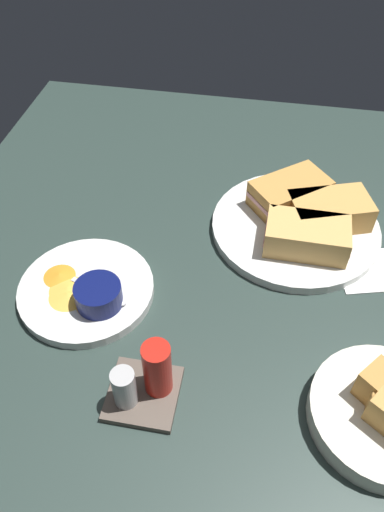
{
  "coord_description": "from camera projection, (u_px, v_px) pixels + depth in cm",
  "views": [
    {
      "loc": [
        -0.43,
        52.09,
        59.58
      ],
      "look_at": [
        9.17,
        -0.47,
        3.0
      ],
      "focal_mm": 35.18,
      "sensor_mm": 36.0,
      "label": 1
    }
  ],
  "objects": [
    {
      "name": "plate_chips_companion",
      "position": [
        84.0,
        289.0,
        0.76
      ],
      "size": [
        20.44,
        20.44,
        1.6
      ],
      "primitive_type": "cylinder",
      "color": "silver",
      "rests_on": "ground_plane"
    },
    {
      "name": "spoon_by_dark_ramekin",
      "position": [
        282.0,
        216.0,
        0.86
      ],
      "size": [
        3.53,
        9.95,
        0.8
      ],
      "color": "silver",
      "rests_on": "plate_sandwich_main"
    },
    {
      "name": "plantain_chip_scatter",
      "position": [
        69.0,
        290.0,
        0.75
      ],
      "size": [
        13.8,
        11.21,
        0.6
      ],
      "color": "gold",
      "rests_on": "plate_chips_companion"
    },
    {
      "name": "ramekin_dark_sauce",
      "position": [
        291.0,
        191.0,
        0.88
      ],
      "size": [
        6.22,
        6.22,
        3.59
      ],
      "color": "#0C144C",
      "rests_on": "plate_sandwich_main"
    },
    {
      "name": "ground_plane",
      "position": [
        248.0,
        285.0,
        0.8
      ],
      "size": [
        110.0,
        110.0,
        3.0
      ],
      "primitive_type": "cube",
      "color": "#283833"
    },
    {
      "name": "paper_napkin_folded",
      "position": [
        369.0,
        269.0,
        0.8
      ],
      "size": [
        13.01,
        11.62,
        0.4
      ],
      "primitive_type": "cube",
      "rotation": [
        0.0,
        0.0,
        0.27
      ],
      "color": "white",
      "rests_on": "ground_plane"
    },
    {
      "name": "spoon_by_gravy_ramekin",
      "position": [
        107.0,
        296.0,
        0.74
      ],
      "size": [
        9.8,
        4.63,
        0.8
      ],
      "color": "silver",
      "rests_on": "plate_chips_companion"
    },
    {
      "name": "condiment_caddy",
      "position": [
        142.0,
        381.0,
        0.63
      ],
      "size": [
        9.0,
        9.0,
        9.5
      ],
      "color": "brown",
      "rests_on": "ground_plane"
    },
    {
      "name": "sandwich_half_far",
      "position": [
        327.0,
        211.0,
        0.84
      ],
      "size": [
        14.82,
        11.44,
        4.8
      ],
      "color": "tan",
      "rests_on": "plate_sandwich_main"
    },
    {
      "name": "bread_basket_rear",
      "position": [
        382.0,
        411.0,
        0.61
      ],
      "size": [
        18.36,
        18.36,
        7.39
      ],
      "color": "silver",
      "rests_on": "ground_plane"
    },
    {
      "name": "sandwich_half_near",
      "position": [
        304.0,
        236.0,
        0.79
      ],
      "size": [
        13.37,
        7.81,
        4.8
      ],
      "color": "tan",
      "rests_on": "plate_sandwich_main"
    },
    {
      "name": "plate_sandwich_main",
      "position": [
        292.0,
        227.0,
        0.85
      ],
      "size": [
        28.31,
        28.31,
        1.6
      ],
      "primitive_type": "cylinder",
      "color": "silver",
      "rests_on": "ground_plane"
    },
    {
      "name": "ramekin_light_gravy",
      "position": [
        95.0,
        294.0,
        0.72
      ],
      "size": [
        6.86,
        6.86,
        3.46
      ],
      "color": "#0C144C",
      "rests_on": "plate_chips_companion"
    },
    {
      "name": "sandwich_half_extra",
      "position": [
        287.0,
        193.0,
        0.87
      ],
      "size": [
        14.88,
        14.1,
        4.8
      ],
      "color": "#C68C42",
      "rests_on": "plate_sandwich_main"
    }
  ]
}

